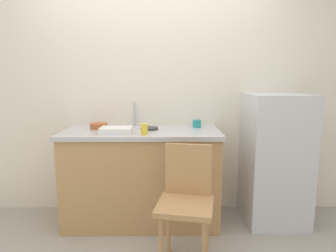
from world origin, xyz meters
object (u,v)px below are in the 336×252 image
(chair, at_px, (186,199))
(hotplate, at_px, (149,128))
(cup_yellow, at_px, (144,129))
(refrigerator, at_px, (275,159))
(cup_teal, at_px, (197,124))
(dish_tray, at_px, (116,130))
(terracotta_bowl, at_px, (99,126))

(chair, xyz_separation_m, hotplate, (-0.31, 0.70, 0.41))
(hotplate, height_order, cup_yellow, cup_yellow)
(refrigerator, distance_m, hotplate, 1.24)
(cup_teal, bearing_deg, dish_tray, -158.90)
(terracotta_bowl, relative_size, cup_yellow, 1.71)
(refrigerator, xyz_separation_m, hotplate, (-1.21, 0.04, 0.29))
(dish_tray, bearing_deg, chair, -41.75)
(refrigerator, bearing_deg, chair, -143.60)
(chair, bearing_deg, refrigerator, 47.38)
(hotplate, distance_m, cup_teal, 0.48)
(cup_teal, bearing_deg, chair, -100.81)
(terracotta_bowl, relative_size, cup_teal, 2.00)
(terracotta_bowl, height_order, cup_teal, cup_teal)
(dish_tray, height_order, cup_yellow, cup_yellow)
(cup_teal, bearing_deg, hotplate, -165.55)
(chair, height_order, hotplate, hotplate)
(refrigerator, bearing_deg, terracotta_bowl, 177.06)
(hotplate, bearing_deg, cup_teal, 14.45)
(chair, bearing_deg, cup_yellow, 137.92)
(chair, height_order, terracotta_bowl, terracotta_bowl)
(chair, height_order, cup_teal, cup_teal)
(dish_tray, bearing_deg, cup_teal, 21.10)
(refrigerator, distance_m, cup_teal, 0.82)
(dish_tray, height_order, terracotta_bowl, terracotta_bowl)
(terracotta_bowl, height_order, hotplate, terracotta_bowl)
(chair, relative_size, cup_yellow, 9.24)
(dish_tray, relative_size, hotplate, 1.65)
(dish_tray, height_order, hotplate, dish_tray)
(refrigerator, xyz_separation_m, chair, (-0.90, -0.66, -0.12))
(refrigerator, xyz_separation_m, cup_teal, (-0.74, 0.16, 0.32))
(chair, xyz_separation_m, terracotta_bowl, (-0.80, 0.75, 0.43))
(refrigerator, bearing_deg, cup_teal, 167.55)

